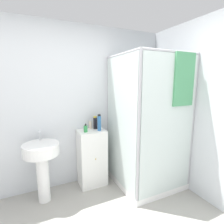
% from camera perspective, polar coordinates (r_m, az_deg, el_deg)
% --- Properties ---
extents(wall_back, '(6.40, 0.06, 2.50)m').
position_cam_1_polar(wall_back, '(2.78, -15.40, 1.35)').
color(wall_back, silver).
rests_on(wall_back, ground_plane).
extents(shower_enclosure, '(0.96, 0.99, 2.04)m').
position_cam_1_polar(shower_enclosure, '(2.87, 11.15, -12.96)').
color(shower_enclosure, white).
rests_on(shower_enclosure, ground_plane).
extents(vanity_cabinet, '(0.42, 0.36, 0.90)m').
position_cam_1_polar(vanity_cabinet, '(2.91, -6.58, -14.50)').
color(vanity_cabinet, white).
rests_on(vanity_cabinet, ground_plane).
extents(sink, '(0.47, 0.47, 0.96)m').
position_cam_1_polar(sink, '(2.62, -21.93, -14.23)').
color(sink, white).
rests_on(sink, ground_plane).
extents(soap_dispenser, '(0.06, 0.06, 0.13)m').
position_cam_1_polar(soap_dispenser, '(2.66, -8.62, -5.42)').
color(soap_dispenser, green).
rests_on(soap_dispenser, vanity_cabinet).
extents(shampoo_bottle_tall_black, '(0.06, 0.06, 0.21)m').
position_cam_1_polar(shampoo_bottle_tall_black, '(2.80, -5.49, -3.50)').
color(shampoo_bottle_tall_black, black).
rests_on(shampoo_bottle_tall_black, vanity_cabinet).
extents(shampoo_bottle_blue, '(0.06, 0.06, 0.25)m').
position_cam_1_polar(shampoo_bottle_blue, '(2.70, -4.20, -3.52)').
color(shampoo_bottle_blue, '#2D66A3').
rests_on(shampoo_bottle_blue, vanity_cabinet).
extents(lotion_bottle_white, '(0.04, 0.04, 0.16)m').
position_cam_1_polar(lotion_bottle_white, '(2.82, -7.09, -4.18)').
color(lotion_bottle_white, beige).
rests_on(lotion_bottle_white, vanity_cabinet).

